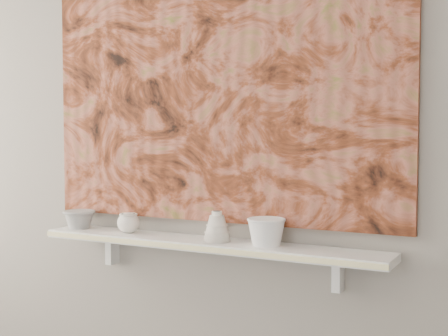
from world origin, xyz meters
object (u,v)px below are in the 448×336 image
Objects in this scene: bowl_grey at (79,219)px; bell_vessel at (217,226)px; shelf at (206,244)px; painting at (216,78)px; bowl_white at (266,232)px; cup_cream at (128,223)px.

bell_vessel is (0.66, 0.00, 0.02)m from bowl_grey.
shelf is at bearing 0.00° from bowl_grey.
bowl_white is (0.24, -0.08, -0.56)m from painting.
bowl_grey is at bearing -172.50° from painting.
cup_cream reaches higher than bowl_grey.
shelf is at bearing -90.00° from painting.
painting is at bearing 119.05° from bell_vessel.
bowl_grey is at bearing 180.00° from shelf.
shelf is 0.93× the size of painting.
painting is 0.68m from cup_cream.
bowl_white reaches higher than cup_cream.
cup_cream reaches higher than shelf.
bowl_white is (0.24, 0.00, 0.07)m from shelf.
shelf is at bearing 180.00° from bowl_white.
shelf is at bearing 0.00° from cup_cream.
painting reaches higher than bowl_white.
bowl_grey is (-0.61, 0.00, 0.05)m from shelf.
shelf is 12.42× the size of bell_vessel.
bowl_grey is 1.21× the size of bell_vessel.
bowl_white reaches higher than bowl_grey.
bowl_white reaches higher than shelf.
bowl_white is at bearing 0.00° from bowl_grey.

